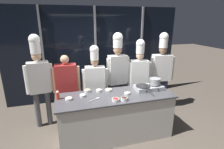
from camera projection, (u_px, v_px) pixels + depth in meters
The scene contains 22 objects.
ground_plane at pixel (115, 135), 3.70m from camera, with size 24.00×24.00×0.00m, color brown.
window_wall_back at pixel (96, 55), 5.13m from camera, with size 5.08×0.09×2.70m.
demo_counter at pixel (115, 116), 3.56m from camera, with size 2.30×0.80×0.92m.
portable_stove at pixel (149, 87), 3.69m from camera, with size 0.59×0.33×0.10m.
frying_pan at pixel (143, 85), 3.63m from camera, with size 0.31×0.53×0.05m.
stock_pot at pixel (155, 81), 3.69m from camera, with size 0.26×0.23×0.14m.
squeeze_bottle_chili at pixel (58, 95), 3.22m from camera, with size 0.06×0.06×0.19m.
prep_bowl_soy_glaze at pixel (124, 99), 3.20m from camera, with size 0.13×0.13×0.06m.
prep_bowl_mushrooms at pixel (87, 91), 3.56m from camera, with size 0.13×0.13×0.06m.
prep_bowl_shrimp at pixel (127, 93), 3.47m from camera, with size 0.12×0.12×0.04m.
prep_bowl_garlic at pixel (83, 95), 3.35m from camera, with size 0.11×0.11×0.05m.
prep_bowl_ginger at pixel (109, 90), 3.64m from camera, with size 0.14×0.14×0.04m.
prep_bowl_noodles at pixel (69, 99), 3.22m from camera, with size 0.13×0.13×0.04m.
prep_bowl_bell_pepper at pixel (116, 100), 3.16m from camera, with size 0.14×0.14×0.05m.
prep_bowl_onion at pixel (99, 90), 3.59m from camera, with size 0.12×0.12×0.04m.
serving_spoon_slotted at pixel (96, 99), 3.26m from camera, with size 0.24×0.16×0.02m.
chef_head at pixel (39, 76), 3.70m from camera, with size 0.57×0.28×2.07m.
person_guest at pixel (67, 83), 3.91m from camera, with size 0.61×0.25×1.61m.
chef_sous at pixel (95, 80), 4.01m from camera, with size 0.58×0.29×1.81m.
chef_line at pixel (118, 69), 4.14m from camera, with size 0.57×0.26×2.06m.
chef_pastry at pixel (139, 72), 4.27m from camera, with size 0.55×0.30×1.90m.
chef_apprentice at pixel (161, 68), 4.49m from camera, with size 0.62×0.32×2.04m.
Camera 1 is at (-0.94, -3.01, 2.33)m, focal length 28.00 mm.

